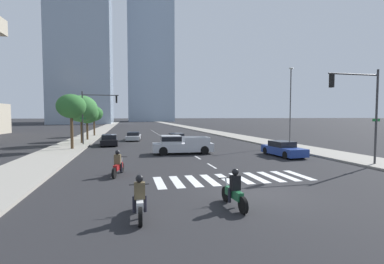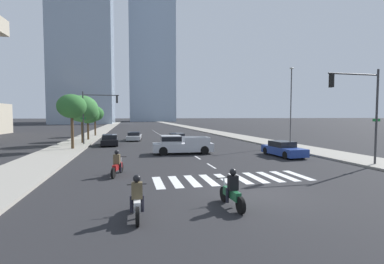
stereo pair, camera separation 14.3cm
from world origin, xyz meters
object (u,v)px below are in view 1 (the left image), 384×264
object	(u,v)px
sedan_silver_1	(177,138)
traffic_signal_near	(360,100)
sedan_blue_2	(283,149)
street_tree_fourth	(94,114)
pickup_truck	(180,145)
street_lamp_east	(290,101)
street_tree_nearest	(71,106)
street_tree_third	(87,114)
sedan_silver_3	(134,136)
traffic_signal_far	(96,108)
sedan_black_0	(109,140)
motorcycle_trailing	(234,192)
motorcycle_lead	(140,201)
motorcycle_third	(118,165)
street_tree_second	(81,109)

from	to	relation	value
sedan_silver_1	traffic_signal_near	world-z (taller)	traffic_signal_near
sedan_blue_2	street_tree_fourth	size ratio (longest dim) A/B	0.91
pickup_truck	traffic_signal_near	size ratio (longest dim) A/B	0.85
street_lamp_east	street_tree_fourth	xyz separation A→B (m)	(-23.20, 21.44, -1.27)
traffic_signal_near	street_tree_fourth	bearing A→B (deg)	-58.48
street_tree_nearest	street_tree_third	xyz separation A→B (m)	(0.00, 11.09, -0.66)
sedan_silver_3	street_tree_nearest	distance (m)	12.44
traffic_signal_far	street_lamp_east	world-z (taller)	street_lamp_east
sedan_black_0	motorcycle_trailing	bearing A→B (deg)	-168.36
traffic_signal_far	street_tree_fourth	world-z (taller)	traffic_signal_far
sedan_silver_3	motorcycle_trailing	bearing A→B (deg)	-168.53
traffic_signal_near	motorcycle_lead	bearing A→B (deg)	23.03
motorcycle_trailing	street_tree_fourth	distance (m)	40.88
motorcycle_third	street_tree_third	bearing A→B (deg)	24.77
sedan_blue_2	sedan_black_0	bearing A→B (deg)	-132.98
motorcycle_trailing	sedan_silver_3	bearing A→B (deg)	1.95
motorcycle_lead	motorcycle_trailing	bearing A→B (deg)	-83.94
sedan_black_0	traffic_signal_near	world-z (taller)	traffic_signal_near
motorcycle_trailing	sedan_black_0	bearing A→B (deg)	10.08
pickup_truck	motorcycle_lead	bearing A→B (deg)	77.55
sedan_silver_3	street_tree_fourth	world-z (taller)	street_tree_fourth
sedan_blue_2	street_tree_third	bearing A→B (deg)	-140.00
motorcycle_trailing	motorcycle_lead	bearing A→B (deg)	91.20
pickup_truck	traffic_signal_far	world-z (taller)	traffic_signal_far
traffic_signal_far	street_tree_second	xyz separation A→B (m)	(-1.87, 1.78, -0.02)
street_tree_second	traffic_signal_far	bearing A→B (deg)	-43.63
motorcycle_third	street_tree_fourth	bearing A→B (deg)	21.95
pickup_truck	sedan_silver_1	xyz separation A→B (m)	(1.54, 10.46, -0.25)
sedan_silver_1	street_tree_nearest	bearing A→B (deg)	-65.60
pickup_truck	sedan_silver_1	size ratio (longest dim) A/B	1.16
motorcycle_trailing	motorcycle_third	distance (m)	8.10
sedan_black_0	sedan_blue_2	xyz separation A→B (m)	(15.01, -12.58, 0.01)
motorcycle_lead	street_tree_fourth	size ratio (longest dim) A/B	0.42
street_tree_third	street_tree_fourth	world-z (taller)	street_tree_fourth
sedan_black_0	street_tree_nearest	xyz separation A→B (m)	(-3.35, -3.98, 3.79)
street_tree_second	pickup_truck	bearing A→B (deg)	-48.50
motorcycle_third	sedan_silver_3	bearing A→B (deg)	10.08
street_tree_second	sedan_black_0	bearing A→B (deg)	-34.06
sedan_silver_3	street_lamp_east	size ratio (longest dim) A/B	0.56
street_tree_second	street_lamp_east	bearing A→B (deg)	-19.48
motorcycle_lead	sedan_silver_3	size ratio (longest dim) A/B	0.43
street_tree_nearest	motorcycle_trailing	bearing A→B (deg)	-65.28
motorcycle_trailing	traffic_signal_far	distance (m)	26.02
sedan_black_0	sedan_silver_1	distance (m)	8.35
pickup_truck	street_lamp_east	distance (m)	14.18
pickup_truck	street_tree_second	xyz separation A→B (m)	(-10.05, 11.36, 3.49)
motorcycle_lead	traffic_signal_far	xyz separation A→B (m)	(-3.93, 24.96, 3.73)
pickup_truck	sedan_blue_2	xyz separation A→B (m)	(8.31, -3.49, -0.22)
motorcycle_lead	street_tree_nearest	distance (m)	21.64
sedan_silver_3	street_tree_fourth	size ratio (longest dim) A/B	0.98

